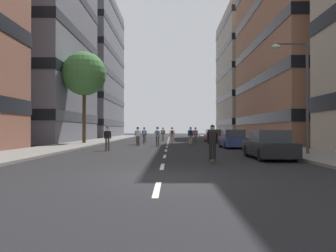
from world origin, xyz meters
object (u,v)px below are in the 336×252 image
(parked_car_near, at_px, (233,139))
(skater_1, at_px, (107,137))
(skater_0, at_px, (195,134))
(parked_car_mid, at_px, (213,136))
(skater_4, at_px, (212,141))
(skater_3, at_px, (190,133))
(skater_10, at_px, (138,135))
(skater_6, at_px, (191,135))
(streetlamp_right, at_px, (301,85))
(street_tree_near, at_px, (84,74))
(skater_5, at_px, (172,134))
(skater_7, at_px, (163,133))
(skater_8, at_px, (144,134))
(skater_9, at_px, (157,135))
(parked_car_far, at_px, (269,146))
(skater_2, at_px, (137,134))

(parked_car_near, xyz_separation_m, skater_1, (-9.77, -3.39, 0.29))
(skater_0, bearing_deg, skater_1, -118.35)
(parked_car_mid, bearing_deg, skater_4, -97.59)
(skater_3, bearing_deg, skater_10, -110.92)
(skater_3, height_order, skater_6, same)
(streetlamp_right, height_order, skater_4, streetlamp_right)
(skater_1, bearing_deg, skater_0, 61.65)
(street_tree_near, bearing_deg, streetlamp_right, -41.27)
(skater_5, bearing_deg, skater_4, -84.49)
(skater_3, xyz_separation_m, skater_7, (-3.84, -2.33, 0.00))
(skater_8, height_order, skater_9, same)
(parked_car_far, height_order, street_tree_near, street_tree_near)
(skater_6, xyz_separation_m, skater_8, (-4.90, 3.30, 0.00))
(skater_1, xyz_separation_m, skater_2, (1.14, 9.98, 0.03))
(skater_5, xyz_separation_m, skater_7, (-1.21, 8.21, 0.00))
(parked_car_mid, relative_size, skater_1, 2.47)
(parked_car_mid, relative_size, skater_5, 2.47)
(street_tree_near, height_order, skater_7, street_tree_near)
(parked_car_near, distance_m, skater_5, 9.76)
(parked_car_mid, bearing_deg, skater_2, -146.20)
(skater_5, relative_size, skater_9, 1.00)
(skater_1, xyz_separation_m, skater_5, (4.75, 11.75, 0.03))
(skater_0, bearing_deg, skater_4, -92.21)
(parked_car_far, bearing_deg, skater_10, 121.84)
(streetlamp_right, bearing_deg, skater_7, 109.44)
(skater_2, relative_size, skater_5, 1.00)
(parked_car_far, bearing_deg, skater_7, 103.32)
(skater_1, bearing_deg, skater_6, 52.74)
(street_tree_near, bearing_deg, skater_10, -27.32)
(parked_car_near, relative_size, streetlamp_right, 0.68)
(skater_5, bearing_deg, parked_car_far, -74.50)
(skater_0, distance_m, skater_8, 6.09)
(skater_10, bearing_deg, skater_3, 69.08)
(skater_0, distance_m, skater_7, 7.27)
(streetlamp_right, distance_m, skater_0, 19.27)
(skater_0, xyz_separation_m, skater_3, (-0.09, 8.45, 0.00))
(street_tree_near, xyz_separation_m, skater_2, (5.57, -0.04, -6.30))
(parked_car_near, xyz_separation_m, skater_9, (-6.36, 2.11, 0.32))
(skater_7, bearing_deg, skater_9, -90.50)
(skater_3, relative_size, skater_7, 1.00)
(skater_2, bearing_deg, skater_7, 76.47)
(parked_car_mid, xyz_separation_m, street_tree_near, (-14.20, -5.74, 6.62))
(skater_6, bearing_deg, skater_2, 166.28)
(parked_car_mid, relative_size, skater_7, 2.47)
(skater_9, bearing_deg, skater_10, 142.73)
(skater_3, relative_size, skater_4, 1.00)
(skater_0, bearing_deg, streetlamp_right, -75.58)
(parked_car_mid, xyz_separation_m, skater_8, (-8.09, -3.81, 0.32))
(skater_3, bearing_deg, skater_9, -103.28)
(street_tree_near, height_order, skater_8, street_tree_near)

